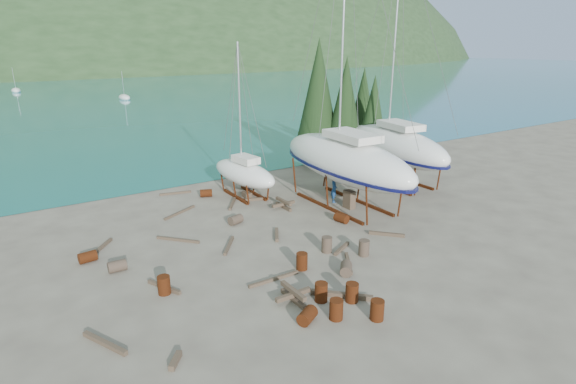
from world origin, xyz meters
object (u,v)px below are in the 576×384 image
small_sailboat_shore (244,173)px  worker (334,190)px  large_sailboat_near (345,160)px  large_sailboat_far (393,145)px

small_sailboat_shore → worker: bearing=-52.1°
small_sailboat_shore → large_sailboat_near: bearing=-56.5°
large_sailboat_far → small_sailboat_shore: (-11.78, 3.55, -1.36)m
large_sailboat_far → worker: size_ratio=10.24×
large_sailboat_near → worker: size_ratio=10.94×
worker → large_sailboat_far: bearing=-45.4°
large_sailboat_far → small_sailboat_shore: 12.38m
large_sailboat_near → large_sailboat_far: large_sailboat_near is taller
large_sailboat_near → small_sailboat_shore: (-4.88, 5.67, -1.52)m
large_sailboat_near → worker: bearing=99.1°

